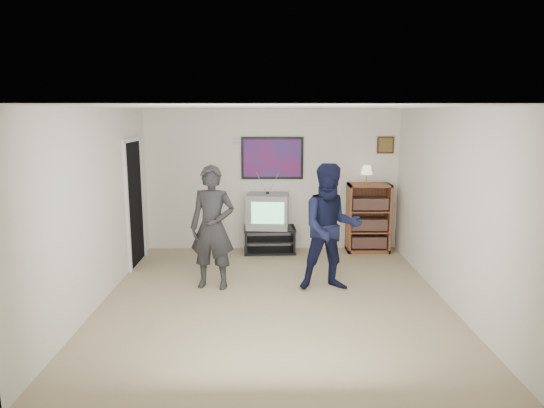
{
  "coord_description": "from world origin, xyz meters",
  "views": [
    {
      "loc": [
        -0.08,
        -6.09,
        2.43
      ],
      "look_at": [
        -0.02,
        0.73,
        1.15
      ],
      "focal_mm": 32.0,
      "sensor_mm": 36.0,
      "label": 1
    }
  ],
  "objects_px": {
    "crt_television": "(268,211)",
    "person_tall": "(213,227)",
    "media_stand": "(270,240)",
    "person_short": "(331,228)",
    "bookshelf": "(368,218)"
  },
  "relations": [
    {
      "from": "media_stand",
      "to": "crt_television",
      "type": "bearing_deg",
      "value": 177.27
    },
    {
      "from": "person_tall",
      "to": "person_short",
      "type": "height_order",
      "value": "person_short"
    },
    {
      "from": "crt_television",
      "to": "person_tall",
      "type": "xyz_separation_m",
      "value": [
        -0.77,
        -1.75,
        0.12
      ]
    },
    {
      "from": "media_stand",
      "to": "bookshelf",
      "type": "distance_m",
      "value": 1.79
    },
    {
      "from": "crt_television",
      "to": "bookshelf",
      "type": "relative_size",
      "value": 0.59
    },
    {
      "from": "bookshelf",
      "to": "person_tall",
      "type": "xyz_separation_m",
      "value": [
        -2.55,
        -1.8,
        0.26
      ]
    },
    {
      "from": "media_stand",
      "to": "person_tall",
      "type": "height_order",
      "value": "person_tall"
    },
    {
      "from": "media_stand",
      "to": "crt_television",
      "type": "xyz_separation_m",
      "value": [
        -0.03,
        0.0,
        0.53
      ]
    },
    {
      "from": "bookshelf",
      "to": "person_tall",
      "type": "relative_size",
      "value": 0.7
    },
    {
      "from": "media_stand",
      "to": "person_short",
      "type": "bearing_deg",
      "value": -68.34
    },
    {
      "from": "media_stand",
      "to": "person_short",
      "type": "height_order",
      "value": "person_short"
    },
    {
      "from": "bookshelf",
      "to": "person_short",
      "type": "distance_m",
      "value": 2.12
    },
    {
      "from": "crt_television",
      "to": "person_tall",
      "type": "relative_size",
      "value": 0.41
    },
    {
      "from": "bookshelf",
      "to": "crt_television",
      "type": "bearing_deg",
      "value": -178.39
    },
    {
      "from": "person_short",
      "to": "media_stand",
      "type": "bearing_deg",
      "value": 109.66
    }
  ]
}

